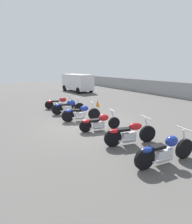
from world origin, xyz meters
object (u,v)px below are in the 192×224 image
Objects in this scene: motorcycle_slot_2 at (80,113)px; motorcycle_slot_4 at (130,134)px; motorcycle_slot_3 at (99,122)px; motorcycle_slot_5 at (165,151)px; traffic_cone_near at (98,103)px; motorcycle_slot_0 at (60,103)px; parked_van at (77,82)px; motorcycle_slot_1 at (68,107)px.

motorcycle_slot_4 is (3.69, 0.20, 0.00)m from motorcycle_slot_2.
motorcycle_slot_5 reaches higher than motorcycle_slot_3.
motorcycle_slot_2 is at bearing -46.18° from traffic_cone_near.
motorcycle_slot_3 is at bearing -170.66° from motorcycle_slot_5.
motorcycle_slot_3 is 1.89m from motorcycle_slot_4.
motorcycle_slot_0 is 8.81m from motorcycle_slot_5.
motorcycle_slot_0 is 0.44× the size of parked_van.
motorcycle_slot_1 is 7.07m from motorcycle_slot_5.
motorcycle_slot_2 is (3.50, -0.12, 0.02)m from motorcycle_slot_0.
motorcycle_slot_3 is at bearing -116.92° from parked_van.
traffic_cone_near is (-6.42, 2.64, -0.18)m from motorcycle_slot_4.
motorcycle_slot_2 is at bearing -165.73° from motorcycle_slot_3.
motorcycle_slot_4 reaches higher than traffic_cone_near.
motorcycle_slot_2 reaches higher than motorcycle_slot_3.
motorcycle_slot_0 reaches higher than motorcycle_slot_3.
traffic_cone_near is (-0.97, 2.82, -0.20)m from motorcycle_slot_1.
motorcycle_slot_2 is 4.03× the size of traffic_cone_near.
motorcycle_slot_3 is 3.84× the size of traffic_cone_near.
motorcycle_slot_0 is 1.00× the size of motorcycle_slot_4.
motorcycle_slot_1 is 0.99× the size of motorcycle_slot_2.
motorcycle_slot_5 is (5.30, 0.13, 0.01)m from motorcycle_slot_2.
motorcycle_slot_5 is 8.48m from traffic_cone_near.
parked_van reaches higher than traffic_cone_near.
motorcycle_slot_1 is 5.46m from motorcycle_slot_4.
traffic_cone_near is at bearing 92.42° from motorcycle_slot_0.
parked_van is (-9.48, 5.27, 0.70)m from motorcycle_slot_1.
motorcycle_slot_2 reaches higher than traffic_cone_near.
parked_van reaches higher than motorcycle_slot_2.
motorcycle_slot_1 is at bearing -163.98° from motorcycle_slot_2.
parked_van reaches higher than motorcycle_slot_3.
motorcycle_slot_4 is 1.61m from motorcycle_slot_5.
motorcycle_slot_0 is at bearing -164.08° from motorcycle_slot_4.
motorcycle_slot_3 is 14.08m from parked_van.
motorcycle_slot_3 is at bearing -31.54° from traffic_cone_near.
motorcycle_slot_3 is at bearing -160.37° from motorcycle_slot_4.
motorcycle_slot_5 is at bearing 15.56° from motorcycle_slot_1.
motorcycle_slot_4 reaches higher than motorcycle_slot_3.
motorcycle_slot_0 is at bearing -105.87° from traffic_cone_near.
motorcycle_slot_1 is at bearing -170.99° from motorcycle_slot_5.
parked_van is at bearing 171.58° from motorcycle_slot_2.
motorcycle_slot_5 reaches higher than motorcycle_slot_0.
motorcycle_slot_3 is 5.32m from traffic_cone_near.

